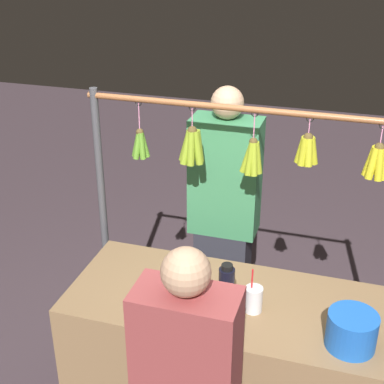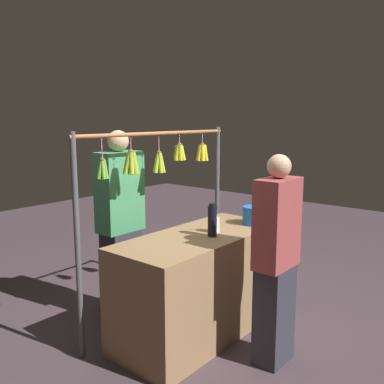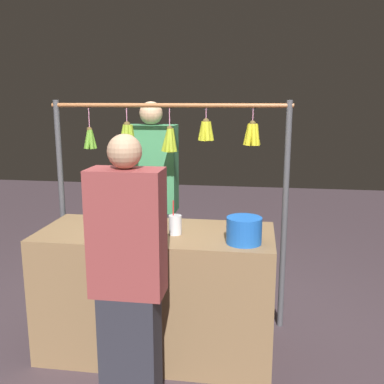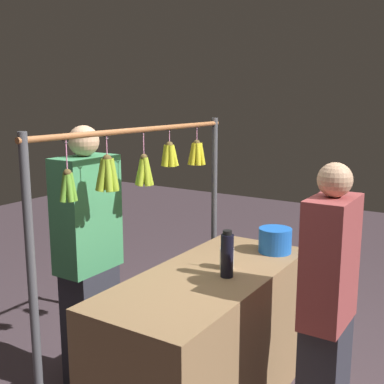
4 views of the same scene
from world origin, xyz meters
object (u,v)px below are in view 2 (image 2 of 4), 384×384
(vendor_person, at_px, (121,227))
(customer_person, at_px, (276,263))
(water_bottle, at_px, (212,221))
(blue_bucket, at_px, (255,215))
(drink_cup, at_px, (214,225))

(vendor_person, xyz_separation_m, customer_person, (-0.22, 1.45, -0.07))
(water_bottle, xyz_separation_m, customer_person, (0.01, 0.59, -0.22))
(blue_bucket, relative_size, vendor_person, 0.13)
(drink_cup, bearing_deg, water_bottle, 28.83)
(drink_cup, relative_size, customer_person, 0.14)
(blue_bucket, relative_size, drink_cup, 0.97)
(water_bottle, distance_m, drink_cup, 0.15)
(customer_person, bearing_deg, vendor_person, -81.47)
(customer_person, bearing_deg, drink_cup, -100.72)
(blue_bucket, bearing_deg, customer_person, 43.03)
(water_bottle, distance_m, vendor_person, 0.91)
(water_bottle, relative_size, vendor_person, 0.16)
(blue_bucket, bearing_deg, water_bottle, -5.39)
(blue_bucket, xyz_separation_m, customer_person, (0.57, 0.54, -0.17))
(blue_bucket, height_order, drink_cup, drink_cup)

